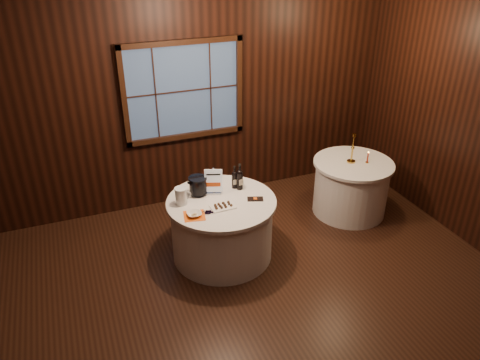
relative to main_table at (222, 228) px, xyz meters
name	(u,v)px	position (x,y,z in m)	size (l,w,h in m)	color
ground	(254,308)	(0.00, -1.00, -0.39)	(6.00, 6.00, 0.00)	black
back_wall	(184,98)	(0.00, 1.48, 1.16)	(6.00, 0.10, 3.00)	black
main_table	(222,228)	(0.00, 0.00, 0.00)	(1.28, 1.28, 0.77)	white
side_table	(351,187)	(2.00, 0.30, 0.00)	(1.08, 1.08, 0.77)	white
sign_stand	(214,185)	(-0.03, 0.18, 0.50)	(0.20, 0.15, 0.34)	#ADADB4
port_bottle_left	(235,179)	(0.25, 0.23, 0.51)	(0.07, 0.07, 0.29)	black
port_bottle_right	(240,178)	(0.30, 0.18, 0.53)	(0.08, 0.08, 0.33)	black
ice_bucket	(198,186)	(-0.21, 0.23, 0.50)	(0.22, 0.22, 0.22)	black
chocolate_plate	(223,206)	(-0.04, -0.15, 0.40)	(0.28, 0.19, 0.04)	white
chocolate_box	(255,199)	(0.37, -0.12, 0.39)	(0.18, 0.09, 0.02)	black
grape_bunch	(208,211)	(-0.22, -0.20, 0.40)	(0.15, 0.09, 0.03)	black
glass_pitcher	(181,196)	(-0.45, 0.10, 0.49)	(0.19, 0.14, 0.20)	silver
orange_napkin	(194,216)	(-0.39, -0.20, 0.38)	(0.23, 0.23, 0.00)	#E75C13
cracker_bowl	(194,214)	(-0.39, -0.20, 0.41)	(0.16, 0.16, 0.04)	white
brass_candlestick	(352,152)	(1.96, 0.32, 0.53)	(0.12, 0.12, 0.41)	gold
red_candle	(368,158)	(2.15, 0.22, 0.45)	(0.05, 0.05, 0.17)	gold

